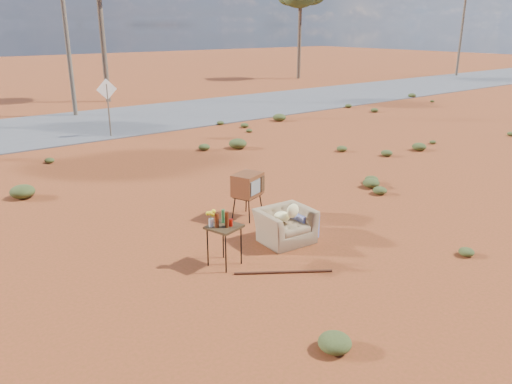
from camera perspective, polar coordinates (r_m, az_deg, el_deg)
ground at (r=9.30m, az=3.47°, el=-7.43°), size 140.00×140.00×0.00m
highway at (r=22.36m, az=-22.71°, el=6.68°), size 140.00×7.00×0.04m
armchair at (r=9.86m, az=3.73°, el=-3.26°), size 1.24×0.77×0.89m
tv_unit at (r=10.87m, az=-0.96°, el=0.78°), size 0.77×0.69×1.01m
side_table at (r=8.70m, az=-3.99°, el=-3.75°), size 0.64×0.64×1.05m
rusty_bar at (r=8.72m, az=3.15°, el=-9.12°), size 1.44×0.99×0.05m
road_sign at (r=19.75m, az=-16.62°, el=10.32°), size 0.78×0.06×2.19m
utility_pole_center at (r=24.94m, az=-20.97°, el=17.57°), size 1.40×0.20×8.00m
utility_pole_east at (r=46.13m, az=22.54°, el=17.31°), size 1.40×0.20×8.00m
scrub_patch at (r=12.32m, az=-13.04°, el=-0.55°), size 17.49×8.07×0.33m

